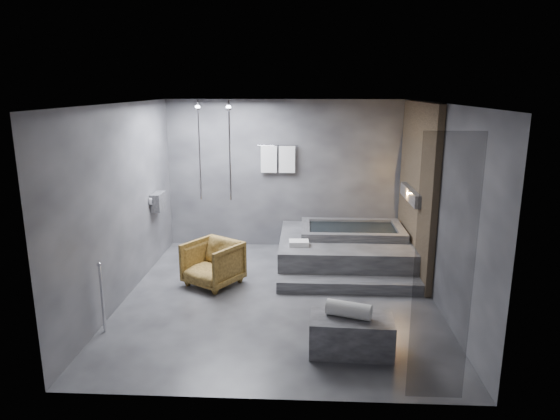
{
  "coord_description": "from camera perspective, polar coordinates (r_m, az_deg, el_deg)",
  "views": [
    {
      "loc": [
        0.36,
        -6.85,
        3.02
      ],
      "look_at": [
        -0.0,
        0.3,
        1.25
      ],
      "focal_mm": 32.0,
      "sensor_mm": 36.0,
      "label": 1
    }
  ],
  "objects": [
    {
      "name": "room",
      "position": [
        7.2,
        3.15,
        3.59
      ],
      "size": [
        5.0,
        5.04,
        2.82
      ],
      "color": "#2A2A2D",
      "rests_on": "ground"
    },
    {
      "name": "deck_towel",
      "position": [
        8.15,
        2.17,
        -3.8
      ],
      "size": [
        0.33,
        0.25,
        0.08
      ],
      "primitive_type": "cube",
      "rotation": [
        0.0,
        0.0,
        0.05
      ],
      "color": "silver",
      "rests_on": "tub_deck"
    },
    {
      "name": "driftwood_chair",
      "position": [
        7.87,
        -7.68,
        -6.06
      ],
      "size": [
        1.04,
        1.04,
        0.7
      ],
      "primitive_type": "imported",
      "rotation": [
        0.0,
        0.0,
        -0.57
      ],
      "color": "#493312",
      "rests_on": "ground"
    },
    {
      "name": "rolled_towel",
      "position": [
        5.9,
        7.86,
        -11.21
      ],
      "size": [
        0.55,
        0.34,
        0.19
      ],
      "primitive_type": "cylinder",
      "rotation": [
        0.0,
        1.57,
        -0.33
      ],
      "color": "white",
      "rests_on": "concrete_bench"
    },
    {
      "name": "concrete_bench",
      "position": [
        6.03,
        8.14,
        -13.92
      ],
      "size": [
        0.98,
        0.57,
        0.43
      ],
      "primitive_type": "cube",
      "rotation": [
        0.0,
        0.0,
        -0.05
      ],
      "color": "#363639",
      "rests_on": "ground"
    },
    {
      "name": "tub_step",
      "position": [
        7.72,
        7.91,
        -8.51
      ],
      "size": [
        2.2,
        0.36,
        0.18
      ],
      "primitive_type": "cube",
      "color": "#2F2F31",
      "rests_on": "ground"
    },
    {
      "name": "tub_deck",
      "position": [
        8.77,
        7.3,
        -4.61
      ],
      "size": [
        2.2,
        2.0,
        0.5
      ],
      "primitive_type": "cube",
      "color": "#2F2F31",
      "rests_on": "ground"
    }
  ]
}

